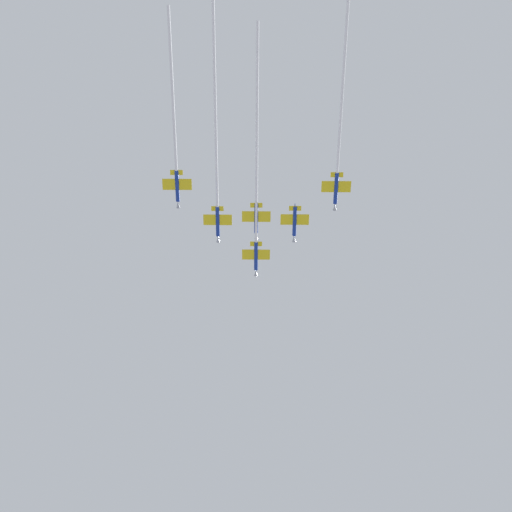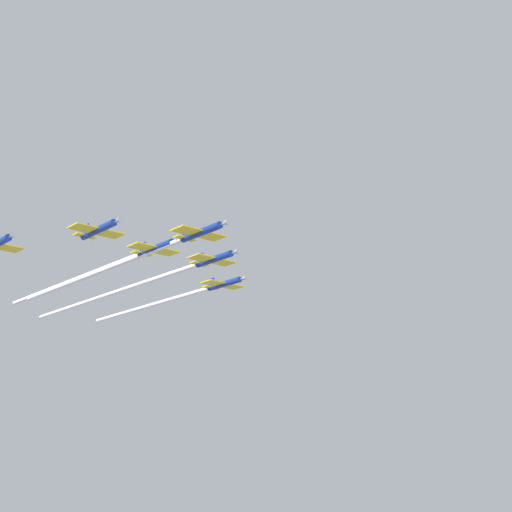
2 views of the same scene
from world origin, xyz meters
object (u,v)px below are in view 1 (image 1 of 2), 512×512
jet_lead (256,193)px  jet_port_inner (216,145)px  jet_port_outer (257,160)px  jet_starboard_outer (175,134)px  jet_center_rear (341,116)px  jet_starboard_inner (295,222)px

jet_lead → jet_port_inner: jet_port_inner is taller
jet_port_outer → jet_lead: bearing=90.0°
jet_lead → jet_starboard_outer: jet_lead is taller
jet_lead → jet_port_outer: size_ratio=1.08×
jet_port_inner → jet_center_rear: size_ratio=1.08×
jet_starboard_inner → jet_lead: bearing=-140.6°
jet_lead → jet_starboard_outer: bearing=-142.2°
jet_port_inner → jet_port_outer: (3.95, 12.62, -0.01)m
jet_lead → jet_port_outer: jet_port_outer is taller
jet_lead → jet_starboard_inner: jet_starboard_inner is taller
jet_port_inner → jet_starboard_inner: jet_starboard_inner is taller
jet_port_outer → jet_starboard_outer: bearing=-162.0°
jet_starboard_outer → jet_lead: bearing=37.8°
jet_lead → jet_center_rear: size_ratio=0.98×
jet_center_rear → jet_lead: bearing=134.1°
jet_starboard_inner → jet_port_outer: jet_starboard_inner is taller
jet_port_inner → jet_port_outer: bearing=20.6°
jet_starboard_inner → jet_starboard_outer: 47.38m
jet_lead → jet_starboard_outer: 31.34m
jet_starboard_inner → jet_port_inner: bearing=-133.6°
jet_lead → jet_starboard_outer: size_ratio=1.20×
jet_port_inner → jet_port_outer: 13.23m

